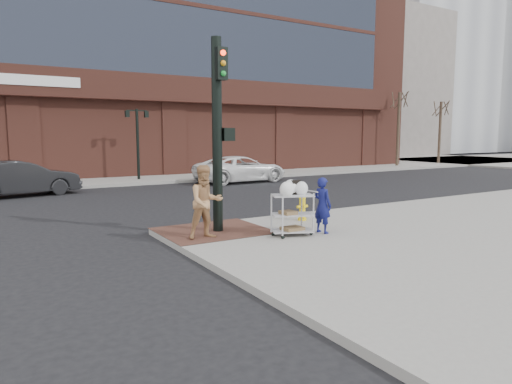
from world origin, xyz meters
TOP-DOWN VIEW (x-y plane):
  - ground at (0.00, 0.00)m, footprint 220.00×220.00m
  - sidewalk_far at (12.50, 32.00)m, footprint 65.00×36.00m
  - brick_curb_ramp at (-0.60, 0.90)m, footprint 2.80×2.40m
  - filler_block at (40.00, 38.00)m, footprint 14.00×20.00m
  - bare_tree_a at (24.00, 16.50)m, footprint 1.80×1.80m
  - bare_tree_b at (30.00, 17.00)m, footprint 1.80×1.80m
  - lamp_post at (2.00, 16.00)m, footprint 1.32×0.22m
  - traffic_signal_pole at (-0.48, 0.77)m, footprint 0.61×0.51m
  - woman_blue at (1.72, -0.81)m, footprint 0.44×0.59m
  - pedestrian_tan at (-1.14, 0.17)m, footprint 0.91×0.72m
  - sedan_dark at (-4.31, 12.48)m, footprint 5.04×2.65m
  - minivan_white at (6.92, 12.73)m, footprint 5.53×2.80m
  - utility_cart at (0.87, -0.66)m, footprint 1.16×0.92m
  - fire_hydrant at (2.34, 0.87)m, footprint 0.37×0.26m

SIDE VIEW (x-z plane):
  - ground at x=0.00m, z-range 0.00..0.00m
  - sidewalk_far at x=12.50m, z-range 0.00..0.15m
  - brick_curb_ramp at x=-0.60m, z-range 0.15..0.16m
  - fire_hydrant at x=2.34m, z-range 0.16..0.95m
  - minivan_white at x=6.92m, z-range 0.00..1.50m
  - sedan_dark at x=-4.31m, z-range 0.00..1.58m
  - utility_cart at x=0.87m, z-range 0.08..1.50m
  - woman_blue at x=1.72m, z-range 0.15..1.61m
  - pedestrian_tan at x=-1.14m, z-range 0.15..1.97m
  - lamp_post at x=2.00m, z-range 0.62..4.62m
  - traffic_signal_pole at x=-0.48m, z-range 0.33..5.33m
  - bare_tree_b at x=30.00m, z-range 2.44..9.14m
  - bare_tree_a at x=24.00m, z-range 2.67..9.87m
  - filler_block at x=40.00m, z-range 0.00..18.00m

